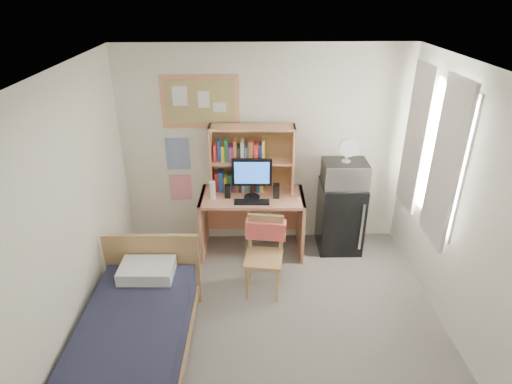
{
  "coord_description": "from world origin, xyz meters",
  "views": [
    {
      "loc": [
        -0.26,
        -3.02,
        3.22
      ],
      "look_at": [
        -0.13,
        1.2,
        1.13
      ],
      "focal_mm": 30.0,
      "sensor_mm": 36.0,
      "label": 1
    }
  ],
  "objects_px": {
    "desk": "(252,223)",
    "speaker_right": "(276,191)",
    "monitor": "(252,179)",
    "microwave": "(345,173)",
    "bulletin_board": "(200,102)",
    "speaker_left": "(228,191)",
    "bed": "(132,352)",
    "desk_fan": "(347,151)",
    "mini_fridge": "(340,216)",
    "desk_chair": "(264,258)"
  },
  "relations": [
    {
      "from": "desk",
      "to": "speaker_right",
      "type": "relative_size",
      "value": 6.97
    },
    {
      "from": "monitor",
      "to": "microwave",
      "type": "xyz_separation_m",
      "value": [
        1.15,
        0.09,
        0.01
      ]
    },
    {
      "from": "bulletin_board",
      "to": "speaker_left",
      "type": "relative_size",
      "value": 5.54
    },
    {
      "from": "bed",
      "to": "desk_fan",
      "type": "distance_m",
      "value": 3.22
    },
    {
      "from": "desk",
      "to": "microwave",
      "type": "height_order",
      "value": "microwave"
    },
    {
      "from": "desk_fan",
      "to": "desk",
      "type": "bearing_deg",
      "value": -177.39
    },
    {
      "from": "bed",
      "to": "speaker_left",
      "type": "bearing_deg",
      "value": 68.78
    },
    {
      "from": "desk",
      "to": "speaker_right",
      "type": "height_order",
      "value": "speaker_right"
    },
    {
      "from": "monitor",
      "to": "microwave",
      "type": "distance_m",
      "value": 1.16
    },
    {
      "from": "mini_fridge",
      "to": "speaker_right",
      "type": "relative_size",
      "value": 4.97
    },
    {
      "from": "speaker_left",
      "to": "speaker_right",
      "type": "relative_size",
      "value": 0.91
    },
    {
      "from": "mini_fridge",
      "to": "bed",
      "type": "xyz_separation_m",
      "value": [
        -2.27,
        -2.02,
        -0.2
      ]
    },
    {
      "from": "monitor",
      "to": "microwave",
      "type": "relative_size",
      "value": 0.96
    },
    {
      "from": "bed",
      "to": "speaker_right",
      "type": "distance_m",
      "value": 2.45
    },
    {
      "from": "monitor",
      "to": "desk_fan",
      "type": "xyz_separation_m",
      "value": [
        1.15,
        0.09,
        0.31
      ]
    },
    {
      "from": "desk",
      "to": "bulletin_board",
      "type": "bearing_deg",
      "value": 153.92
    },
    {
      "from": "speaker_left",
      "to": "speaker_right",
      "type": "xyz_separation_m",
      "value": [
        0.6,
        -0.02,
        0.01
      ]
    },
    {
      "from": "desk_chair",
      "to": "bulletin_board",
      "type": "bearing_deg",
      "value": 130.79
    },
    {
      "from": "mini_fridge",
      "to": "bed",
      "type": "height_order",
      "value": "mini_fridge"
    },
    {
      "from": "mini_fridge",
      "to": "desk_fan",
      "type": "xyz_separation_m",
      "value": [
        -0.0,
        -0.02,
        0.91
      ]
    },
    {
      "from": "desk",
      "to": "speaker_left",
      "type": "height_order",
      "value": "speaker_left"
    },
    {
      "from": "desk",
      "to": "desk_fan",
      "type": "height_order",
      "value": "desk_fan"
    },
    {
      "from": "bed",
      "to": "monitor",
      "type": "xyz_separation_m",
      "value": [
        1.11,
        1.91,
        0.81
      ]
    },
    {
      "from": "bulletin_board",
      "to": "speaker_right",
      "type": "xyz_separation_m",
      "value": [
        0.91,
        -0.4,
        -1.01
      ]
    },
    {
      "from": "desk_chair",
      "to": "speaker_left",
      "type": "relative_size",
      "value": 5.34
    },
    {
      "from": "desk",
      "to": "monitor",
      "type": "height_order",
      "value": "monitor"
    },
    {
      "from": "desk",
      "to": "microwave",
      "type": "bearing_deg",
      "value": 3.71
    },
    {
      "from": "desk_fan",
      "to": "speaker_left",
      "type": "bearing_deg",
      "value": -175.79
    },
    {
      "from": "speaker_right",
      "to": "desk_fan",
      "type": "height_order",
      "value": "desk_fan"
    },
    {
      "from": "desk_chair",
      "to": "microwave",
      "type": "xyz_separation_m",
      "value": [
        1.04,
        0.87,
        0.63
      ]
    },
    {
      "from": "speaker_left",
      "to": "bulletin_board",
      "type": "bearing_deg",
      "value": 131.69
    },
    {
      "from": "microwave",
      "to": "desk_fan",
      "type": "distance_m",
      "value": 0.3
    },
    {
      "from": "bulletin_board",
      "to": "desk_fan",
      "type": "relative_size",
      "value": 3.36
    },
    {
      "from": "microwave",
      "to": "desk_fan",
      "type": "relative_size",
      "value": 1.92
    },
    {
      "from": "speaker_left",
      "to": "bed",
      "type": "bearing_deg",
      "value": -110.83
    },
    {
      "from": "speaker_right",
      "to": "desk",
      "type": "bearing_deg",
      "value": 168.69
    },
    {
      "from": "mini_fridge",
      "to": "microwave",
      "type": "xyz_separation_m",
      "value": [
        -0.0,
        -0.02,
        0.62
      ]
    },
    {
      "from": "desk_fan",
      "to": "speaker_right",
      "type": "bearing_deg",
      "value": -172.1
    },
    {
      "from": "desk_chair",
      "to": "speaker_right",
      "type": "bearing_deg",
      "value": 85.19
    },
    {
      "from": "speaker_right",
      "to": "desk_chair",
      "type": "bearing_deg",
      "value": -101.66
    },
    {
      "from": "desk",
      "to": "speaker_right",
      "type": "bearing_deg",
      "value": -11.31
    },
    {
      "from": "monitor",
      "to": "desk_fan",
      "type": "bearing_deg",
      "value": 6.67
    },
    {
      "from": "desk",
      "to": "speaker_left",
      "type": "relative_size",
      "value": 7.67
    },
    {
      "from": "desk_chair",
      "to": "desk_fan",
      "type": "bearing_deg",
      "value": 48.81
    },
    {
      "from": "bed",
      "to": "speaker_right",
      "type": "xyz_separation_m",
      "value": [
        1.41,
        1.9,
        0.64
      ]
    },
    {
      "from": "microwave",
      "to": "desk_chair",
      "type": "bearing_deg",
      "value": -139.12
    },
    {
      "from": "monitor",
      "to": "speaker_right",
      "type": "distance_m",
      "value": 0.34
    },
    {
      "from": "monitor",
      "to": "speaker_left",
      "type": "xyz_separation_m",
      "value": [
        -0.3,
        0.01,
        -0.17
      ]
    },
    {
      "from": "desk_chair",
      "to": "bed",
      "type": "height_order",
      "value": "desk_chair"
    },
    {
      "from": "mini_fridge",
      "to": "monitor",
      "type": "distance_m",
      "value": 1.31
    }
  ]
}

